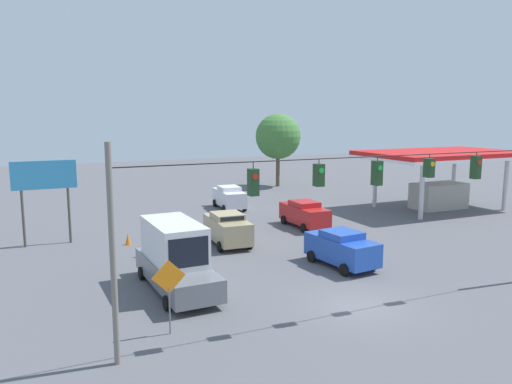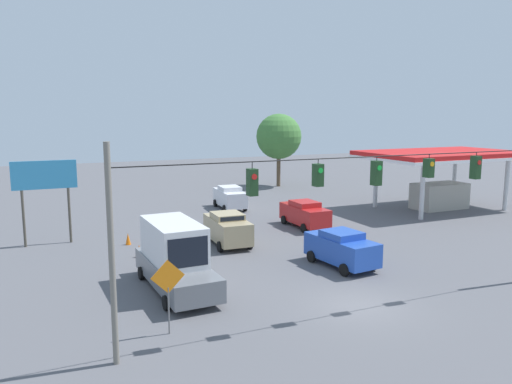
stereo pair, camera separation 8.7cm
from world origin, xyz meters
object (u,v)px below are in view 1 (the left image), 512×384
overhead_signal_span (376,200)px  traffic_cone_fourth (139,251)px  sedan_red_oncoming_far (304,214)px  traffic_cone_third (149,264)px  traffic_cone_second (160,280)px  gas_station (440,167)px  traffic_cone_nearest (179,299)px  work_zone_sign (169,282)px  box_truck_grey_parked_shoulder (175,257)px  tree_horizon_left (278,137)px  roadside_billboard (44,183)px  traffic_cone_fifth (128,239)px  sedan_white_oncoming_deep (229,197)px  sedan_blue_crossing_near (342,248)px  sedan_tan_withflow_mid (227,228)px

overhead_signal_span → traffic_cone_fourth: size_ratio=28.21×
sedan_red_oncoming_far → traffic_cone_third: (12.45, 5.54, -0.62)m
traffic_cone_second → gas_station: 28.57m
overhead_signal_span → traffic_cone_second: (7.22, -6.53, -4.34)m
traffic_cone_nearest → work_zone_sign: (1.01, 2.33, 1.62)m
box_truck_grey_parked_shoulder → work_zone_sign: 4.90m
traffic_cone_nearest → box_truck_grey_parked_shoulder: bearing=-102.0°
sedan_red_oncoming_far → tree_horizon_left: 21.12m
gas_station → work_zone_sign: bearing=28.2°
traffic_cone_third → overhead_signal_span: bearing=127.5°
traffic_cone_fourth → roadside_billboard: 7.74m
sedan_red_oncoming_far → traffic_cone_fifth: sedan_red_oncoming_far is taller
sedan_red_oncoming_far → gas_station: gas_station is taller
traffic_cone_fourth → traffic_cone_fifth: size_ratio=1.00×
sedan_white_oncoming_deep → tree_horizon_left: 15.09m
overhead_signal_span → box_truck_grey_parked_shoulder: size_ratio=3.04×
sedan_red_oncoming_far → traffic_cone_fifth: bearing=-1.2°
sedan_red_oncoming_far → work_zone_sign: bearing=44.9°
traffic_cone_nearest → work_zone_sign: bearing=66.6°
traffic_cone_third → gas_station: 27.66m
box_truck_grey_parked_shoulder → sedan_blue_crossing_near: bearing=178.4°
overhead_signal_span → box_truck_grey_parked_shoulder: bearing=-43.0°
gas_station → work_zone_sign: size_ratio=4.64×
sedan_tan_withflow_mid → traffic_cone_fifth: size_ratio=6.16×
work_zone_sign → gas_station: bearing=-151.8°
box_truck_grey_parked_shoulder → sedan_tan_withflow_mid: bearing=-128.4°
sedan_tan_withflow_mid → work_zone_sign: bearing=59.2°
box_truck_grey_parked_shoulder → traffic_cone_third: 3.41m
sedan_tan_withflow_mid → traffic_cone_third: bearing=30.0°
sedan_blue_crossing_near → traffic_cone_nearest: bearing=12.2°
sedan_red_oncoming_far → traffic_cone_fourth: (12.40, 2.78, -0.62)m
sedan_white_oncoming_deep → roadside_billboard: 16.27m
traffic_cone_third → roadside_billboard: size_ratio=0.14×
sedan_tan_withflow_mid → traffic_cone_fourth: 5.64m
gas_station → work_zone_sign: (27.52, 14.77, -1.63)m
traffic_cone_fifth → roadside_billboard: size_ratio=0.14×
sedan_blue_crossing_near → tree_horizon_left: 30.35m
box_truck_grey_parked_shoulder → overhead_signal_span: bearing=137.0°
sedan_tan_withflow_mid → traffic_cone_fourth: size_ratio=6.16×
sedan_blue_crossing_near → work_zone_sign: bearing=22.6°
box_truck_grey_parked_shoulder → tree_horizon_left: size_ratio=0.84×
sedan_tan_withflow_mid → box_truck_grey_parked_shoulder: bearing=51.6°
traffic_cone_fourth → tree_horizon_left: 30.15m
box_truck_grey_parked_shoulder → tree_horizon_left: (-19.51, -27.85, 4.02)m
gas_station → tree_horizon_left: tree_horizon_left is taller
roadside_billboard → sedan_white_oncoming_deep: bearing=-156.3°
overhead_signal_span → work_zone_sign: size_ratio=7.25×
tree_horizon_left → sedan_white_oncoming_deep: bearing=46.2°
overhead_signal_span → tree_horizon_left: size_ratio=2.54×
sedan_tan_withflow_mid → sedan_white_oncoming_deep: size_ratio=0.99×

